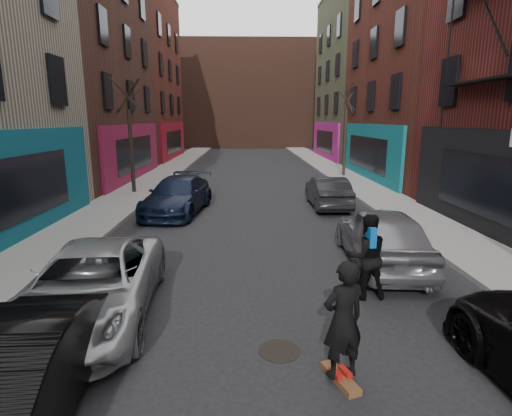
{
  "coord_description": "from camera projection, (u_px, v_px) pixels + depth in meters",
  "views": [
    {
      "loc": [
        -0.39,
        -2.57,
        3.79
      ],
      "look_at": [
        -0.14,
        7.28,
        1.6
      ],
      "focal_mm": 28.0,
      "sensor_mm": 36.0,
      "label": 1
    }
  ],
  "objects": [
    {
      "name": "sidewalk_right",
      "position": [
        326.0,
        166.0,
        32.76
      ],
      "size": [
        2.5,
        84.0,
        0.13
      ],
      "primitive_type": "cube",
      "color": "gray",
      "rests_on": "ground"
    },
    {
      "name": "pedestrian",
      "position": [
        366.0,
        256.0,
        8.52
      ],
      "size": [
        0.96,
        0.77,
        1.86
      ],
      "rotation": [
        0.0,
        0.0,
        3.22
      ],
      "color": "black",
      "rests_on": "ground"
    },
    {
      "name": "tree_left_far",
      "position": [
        130.0,
        128.0,
        20.02
      ],
      "size": [
        2.0,
        2.0,
        6.5
      ],
      "primitive_type": null,
      "color": "black",
      "rests_on": "sidewalk_left"
    },
    {
      "name": "parked_right_far",
      "position": [
        382.0,
        236.0,
        10.56
      ],
      "size": [
        2.19,
        4.75,
        1.58
      ],
      "primitive_type": "imported",
      "rotation": [
        0.0,
        0.0,
        3.07
      ],
      "color": "gray",
      "rests_on": "ground"
    },
    {
      "name": "parked_left_mid",
      "position": [
        4.0,
        389.0,
        4.71
      ],
      "size": [
        1.72,
        4.19,
        1.35
      ],
      "primitive_type": "imported",
      "rotation": [
        0.0,
        0.0,
        0.07
      ],
      "color": "black",
      "rests_on": "ground"
    },
    {
      "name": "building_far",
      "position": [
        248.0,
        96.0,
        56.47
      ],
      "size": [
        40.0,
        10.0,
        14.0
      ],
      "primitive_type": "cube",
      "color": "#47281E",
      "rests_on": "ground"
    },
    {
      "name": "tree_right_far",
      "position": [
        346.0,
        123.0,
        26.15
      ],
      "size": [
        2.0,
        2.0,
        6.8
      ],
      "primitive_type": null,
      "color": "black",
      "rests_on": "sidewalk_right"
    },
    {
      "name": "skateboard",
      "position": [
        340.0,
        378.0,
        5.91
      ],
      "size": [
        0.47,
        0.83,
        0.1
      ],
      "primitive_type": "cube",
      "rotation": [
        0.0,
        0.0,
        0.33
      ],
      "color": "brown",
      "rests_on": "ground"
    },
    {
      "name": "parked_left_end",
      "position": [
        178.0,
        195.0,
        16.44
      ],
      "size": [
        2.71,
        5.27,
        1.46
      ],
      "primitive_type": "imported",
      "rotation": [
        0.0,
        0.0,
        -0.13
      ],
      "color": "black",
      "rests_on": "ground"
    },
    {
      "name": "manhole",
      "position": [
        279.0,
        351.0,
        6.68
      ],
      "size": [
        0.86,
        0.86,
        0.01
      ],
      "primitive_type": "cylinder",
      "rotation": [
        0.0,
        0.0,
        -0.27
      ],
      "color": "black",
      "rests_on": "ground"
    },
    {
      "name": "parked_left_far",
      "position": [
        92.0,
        284.0,
        7.67
      ],
      "size": [
        2.7,
        5.14,
        1.38
      ],
      "primitive_type": "imported",
      "rotation": [
        0.0,
        0.0,
        0.08
      ],
      "color": "#919599",
      "rests_on": "ground"
    },
    {
      "name": "sidewalk_left",
      "position": [
        174.0,
        166.0,
        32.45
      ],
      "size": [
        2.5,
        84.0,
        0.13
      ],
      "primitive_type": "cube",
      "color": "gray",
      "rests_on": "ground"
    },
    {
      "name": "skateboarder",
      "position": [
        343.0,
        320.0,
        5.7
      ],
      "size": [
        0.75,
        0.61,
        1.78
      ],
      "primitive_type": "imported",
      "rotation": [
        0.0,
        0.0,
        3.47
      ],
      "color": "black",
      "rests_on": "skateboard"
    },
    {
      "name": "parked_right_end",
      "position": [
        328.0,
        192.0,
        17.52
      ],
      "size": [
        1.44,
        4.1,
        1.35
      ],
      "primitive_type": "imported",
      "rotation": [
        0.0,
        0.0,
        3.14
      ],
      "color": "black",
      "rests_on": "ground"
    }
  ]
}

